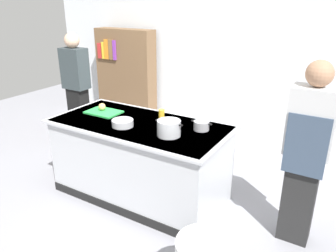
{
  "coord_description": "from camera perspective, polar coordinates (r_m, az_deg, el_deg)",
  "views": [
    {
      "loc": [
        1.99,
        -2.7,
        2.17
      ],
      "look_at": [
        0.25,
        0.2,
        0.85
      ],
      "focal_mm": 35.0,
      "sensor_mm": 36.0,
      "label": 1
    }
  ],
  "objects": [
    {
      "name": "counter_island",
      "position": [
        3.76,
        -4.87,
        -5.71
      ],
      "size": [
        1.98,
        0.98,
        0.9
      ],
      "color": "#B7BABF",
      "rests_on": "ground_plane"
    },
    {
      "name": "ground_plane",
      "position": [
        3.99,
        -4.65,
        -11.67
      ],
      "size": [
        10.0,
        10.0,
        0.0
      ],
      "primitive_type": "plane",
      "color": "gray"
    },
    {
      "name": "stock_pot",
      "position": [
        3.22,
        0.16,
        -0.36
      ],
      "size": [
        0.3,
        0.23,
        0.16
      ],
      "color": "#B7BABF",
      "rests_on": "counter_island"
    },
    {
      "name": "person_guest",
      "position": [
        5.19,
        -15.61,
        6.48
      ],
      "size": [
        0.38,
        0.24,
        1.72
      ],
      "rotation": [
        0.0,
        0.0,
        -1.79
      ],
      "color": "black",
      "rests_on": "ground_plane"
    },
    {
      "name": "juice_cup",
      "position": [
        3.71,
        -1.12,
        2.15
      ],
      "size": [
        0.07,
        0.07,
        0.1
      ],
      "primitive_type": "cylinder",
      "color": "yellow",
      "rests_on": "counter_island"
    },
    {
      "name": "sauce_pan",
      "position": [
        3.39,
        5.83,
        0.09
      ],
      "size": [
        0.23,
        0.16,
        0.09
      ],
      "color": "#99999E",
      "rests_on": "counter_island"
    },
    {
      "name": "bookshelf",
      "position": [
        5.89,
        -7.29,
        8.21
      ],
      "size": [
        1.1,
        0.31,
        1.7
      ],
      "color": "brown",
      "rests_on": "ground_plane"
    },
    {
      "name": "cutting_board",
      "position": [
        3.96,
        -11.15,
        2.38
      ],
      "size": [
        0.4,
        0.28,
        0.02
      ],
      "primitive_type": "cube",
      "color": "green",
      "rests_on": "counter_island"
    },
    {
      "name": "back_wall",
      "position": [
        5.24,
        8.63,
        13.73
      ],
      "size": [
        6.4,
        0.12,
        3.0
      ],
      "primitive_type": "cube",
      "color": "silver",
      "rests_on": "ground_plane"
    },
    {
      "name": "person_chef",
      "position": [
        3.11,
        22.94,
        -4.26
      ],
      "size": [
        0.38,
        0.25,
        1.72
      ],
      "rotation": [
        0.0,
        0.0,
        1.5
      ],
      "color": "#242424",
      "rests_on": "ground_plane"
    },
    {
      "name": "onion",
      "position": [
        3.99,
        -11.42,
        3.3
      ],
      "size": [
        0.09,
        0.09,
        0.09
      ],
      "primitive_type": "sphere",
      "color": "tan",
      "rests_on": "cutting_board"
    },
    {
      "name": "mixing_bowl",
      "position": [
        3.51,
        -7.9,
        0.52
      ],
      "size": [
        0.23,
        0.23,
        0.07
      ],
      "primitive_type": "cylinder",
      "color": "#B7BABF",
      "rests_on": "counter_island"
    }
  ]
}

